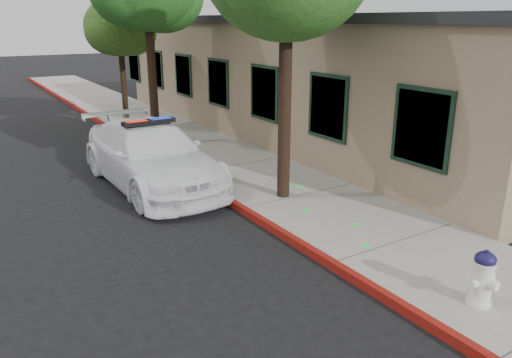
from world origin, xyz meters
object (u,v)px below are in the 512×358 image
object	(u,v)px
clapboard_building	(314,75)
fire_hydrant	(483,278)
police_car	(151,155)
street_tree_far	(120,30)

from	to	relation	value
clapboard_building	fire_hydrant	bearing A→B (deg)	-117.18
police_car	fire_hydrant	distance (m)	8.33
clapboard_building	street_tree_far	world-z (taller)	street_tree_far
clapboard_building	police_car	world-z (taller)	clapboard_building
street_tree_far	clapboard_building	bearing A→B (deg)	-33.73
fire_hydrant	clapboard_building	bearing A→B (deg)	64.31
clapboard_building	police_car	distance (m)	8.29
clapboard_building	fire_hydrant	distance (m)	12.59
clapboard_building	fire_hydrant	world-z (taller)	clapboard_building
police_car	clapboard_building	bearing A→B (deg)	20.06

